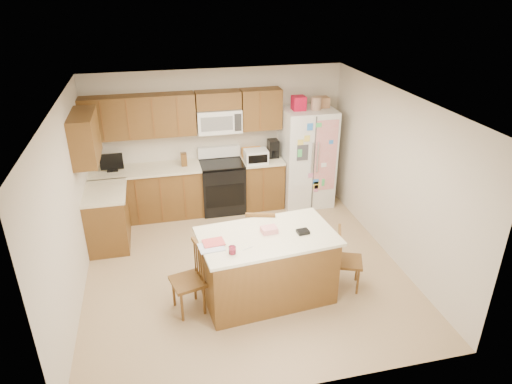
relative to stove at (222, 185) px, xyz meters
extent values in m
plane|color=tan|center=(0.00, -1.94, -0.47)|extent=(4.50, 4.50, 0.00)
cube|color=beige|center=(0.00, 0.31, 0.78)|extent=(4.50, 0.10, 2.50)
cube|color=beige|center=(0.00, -4.19, 0.78)|extent=(4.50, 0.10, 2.50)
cube|color=beige|center=(-2.25, -1.94, 0.78)|extent=(0.10, 4.50, 2.50)
cube|color=beige|center=(2.25, -1.94, 0.78)|extent=(0.10, 4.50, 2.50)
cube|color=white|center=(0.00, -1.94, 2.03)|extent=(4.50, 4.50, 0.04)
cube|color=brown|center=(-1.31, 0.01, -0.03)|extent=(1.87, 0.60, 0.88)
cube|color=brown|center=(0.74, 0.01, -0.03)|extent=(0.72, 0.60, 0.88)
cube|color=brown|center=(-1.95, -0.76, -0.03)|extent=(0.60, 0.95, 0.88)
cube|color=beige|center=(-1.31, 0.00, 0.43)|extent=(1.87, 0.64, 0.04)
cube|color=beige|center=(0.74, 0.00, 0.43)|extent=(0.72, 0.64, 0.04)
cube|color=beige|center=(-1.94, -0.76, 0.43)|extent=(0.64, 0.95, 0.04)
cube|color=brown|center=(-1.32, 0.15, 1.33)|extent=(1.85, 0.33, 0.70)
cube|color=brown|center=(0.75, 0.15, 1.33)|extent=(0.70, 0.33, 0.70)
cube|color=brown|center=(0.00, 0.15, 1.53)|extent=(0.76, 0.33, 0.29)
cube|color=brown|center=(-2.08, -0.76, 1.33)|extent=(0.33, 0.95, 0.70)
cube|color=brown|center=(-1.90, -0.02, 1.33)|extent=(0.02, 0.01, 0.66)
cube|color=brown|center=(-1.90, -0.29, -0.03)|extent=(0.02, 0.01, 0.84)
cube|color=brown|center=(-1.50, -0.02, 1.33)|extent=(0.02, 0.01, 0.66)
cube|color=brown|center=(-1.50, -0.29, -0.03)|extent=(0.02, 0.01, 0.84)
cube|color=brown|center=(-1.10, -0.02, 1.33)|extent=(0.02, 0.01, 0.66)
cube|color=brown|center=(-1.10, -0.29, -0.03)|extent=(0.02, 0.01, 0.84)
cube|color=brown|center=(-0.70, -0.02, 1.33)|extent=(0.01, 0.01, 0.66)
cube|color=brown|center=(-0.70, -0.29, -0.03)|extent=(0.01, 0.01, 0.84)
cube|color=brown|center=(0.70, -0.02, 1.33)|extent=(0.01, 0.01, 0.66)
cube|color=brown|center=(0.70, -0.29, -0.03)|extent=(0.01, 0.01, 0.84)
cube|color=white|center=(0.00, 0.12, 1.18)|extent=(0.76, 0.38, 0.40)
cube|color=slate|center=(-0.06, -0.07, 1.18)|extent=(0.54, 0.01, 0.24)
cube|color=#262626|center=(0.30, -0.07, 1.18)|extent=(0.12, 0.01, 0.30)
cube|color=brown|center=(-0.65, 0.01, 0.56)|extent=(0.10, 0.14, 0.22)
cube|color=black|center=(-1.85, 0.03, 0.46)|extent=(0.18, 0.12, 0.02)
cube|color=black|center=(-1.85, 0.03, 0.62)|extent=(0.38, 0.03, 0.28)
cube|color=orange|center=(0.58, 0.09, 0.54)|extent=(0.35, 0.22, 0.18)
cube|color=white|center=(0.60, -0.14, 0.56)|extent=(0.40, 0.28, 0.23)
cube|color=black|center=(0.60, -0.28, 0.56)|extent=(0.34, 0.01, 0.15)
cube|color=black|center=(0.96, 0.06, 0.61)|extent=(0.18, 0.22, 0.32)
cylinder|color=black|center=(0.96, -0.01, 0.54)|extent=(0.12, 0.12, 0.12)
cube|color=black|center=(0.00, -0.01, -0.03)|extent=(0.76, 0.64, 0.88)
cube|color=black|center=(0.00, -0.33, -0.05)|extent=(0.68, 0.01, 0.42)
cube|color=black|center=(0.00, -0.01, 0.43)|extent=(0.76, 0.64, 0.03)
cube|color=white|center=(0.00, 0.25, 0.56)|extent=(0.76, 0.10, 0.20)
cube|color=white|center=(1.57, -0.06, 0.43)|extent=(0.90, 0.75, 1.80)
cube|color=#4C4C4C|center=(1.57, -0.44, 0.43)|extent=(0.02, 0.01, 1.75)
cube|color=silver|center=(1.52, -0.47, 0.58)|extent=(0.02, 0.03, 0.55)
cube|color=silver|center=(1.62, -0.47, 0.58)|extent=(0.02, 0.03, 0.55)
cube|color=#3F3F44|center=(1.35, -0.44, 0.68)|extent=(0.20, 0.01, 0.28)
cube|color=#D84C59|center=(1.77, -0.44, 0.58)|extent=(0.42, 0.01, 1.30)
cube|color=#B70A2B|center=(1.37, -0.06, 1.45)|extent=(0.22, 0.22, 0.24)
cylinder|color=tan|center=(1.67, -0.11, 1.44)|extent=(0.18, 0.18, 0.22)
cube|color=#A67550|center=(1.85, 0.02, 1.42)|extent=(0.18, 0.20, 0.18)
cube|color=brown|center=(0.17, -2.63, -0.02)|extent=(1.72, 1.08, 0.90)
cube|color=beige|center=(0.17, -2.63, 0.45)|extent=(1.81, 1.16, 0.04)
cylinder|color=#B70A2B|center=(-0.34, -2.94, 0.50)|extent=(0.08, 0.08, 0.06)
cylinder|color=white|center=(-0.34, -2.94, 0.51)|extent=(0.09, 0.09, 0.09)
cube|color=#E7797D|center=(0.21, -2.56, 0.50)|extent=(0.21, 0.17, 0.07)
cube|color=black|center=(0.62, -2.68, 0.49)|extent=(0.16, 0.13, 0.04)
cube|color=white|center=(-0.57, -2.76, 0.48)|extent=(0.32, 0.27, 0.01)
cube|color=#D84C4C|center=(-0.53, -2.68, 0.49)|extent=(0.28, 0.22, 0.01)
cylinder|color=white|center=(-0.14, -2.89, 0.48)|extent=(0.13, 0.06, 0.01)
cube|color=brown|center=(-0.88, -2.69, -0.04)|extent=(0.48, 0.49, 0.04)
cylinder|color=brown|center=(-1.06, -2.56, -0.27)|extent=(0.03, 0.03, 0.42)
cylinder|color=brown|center=(-0.98, -2.88, -0.27)|extent=(0.03, 0.03, 0.42)
cylinder|color=brown|center=(-0.78, -2.49, -0.27)|extent=(0.03, 0.03, 0.42)
cylinder|color=brown|center=(-0.70, -2.81, -0.27)|extent=(0.03, 0.03, 0.42)
cylinder|color=brown|center=(-0.75, -2.51, 0.22)|extent=(0.02, 0.02, 0.47)
cylinder|color=brown|center=(-0.73, -2.58, 0.22)|extent=(0.02, 0.02, 0.47)
cylinder|color=brown|center=(-0.72, -2.65, 0.22)|extent=(0.02, 0.02, 0.47)
cylinder|color=brown|center=(-0.70, -2.72, 0.22)|extent=(0.02, 0.02, 0.47)
cylinder|color=brown|center=(-0.68, -2.79, 0.22)|extent=(0.02, 0.02, 0.47)
cube|color=brown|center=(-0.72, -2.65, 0.45)|extent=(0.13, 0.39, 0.05)
cube|color=brown|center=(0.24, -1.97, -0.02)|extent=(0.52, 0.51, 0.05)
cylinder|color=brown|center=(0.45, -1.87, -0.25)|extent=(0.04, 0.04, 0.44)
cylinder|color=brown|center=(0.11, -1.78, -0.25)|extent=(0.04, 0.04, 0.44)
cylinder|color=brown|center=(0.37, -2.17, -0.25)|extent=(0.04, 0.04, 0.44)
cylinder|color=brown|center=(0.03, -2.07, -0.25)|extent=(0.04, 0.04, 0.44)
cylinder|color=brown|center=(0.34, -2.18, 0.25)|extent=(0.02, 0.02, 0.49)
cylinder|color=brown|center=(0.27, -2.16, 0.25)|extent=(0.02, 0.02, 0.49)
cylinder|color=brown|center=(0.19, -2.14, 0.25)|extent=(0.02, 0.02, 0.49)
cylinder|color=brown|center=(0.12, -2.12, 0.25)|extent=(0.02, 0.02, 0.49)
cylinder|color=brown|center=(0.05, -2.10, 0.25)|extent=(0.02, 0.02, 0.49)
cube|color=brown|center=(0.19, -2.14, 0.49)|extent=(0.40, 0.15, 0.05)
cube|color=brown|center=(1.30, -2.68, -0.07)|extent=(0.48, 0.49, 0.04)
cylinder|color=brown|center=(1.37, -2.88, -0.28)|extent=(0.03, 0.03, 0.39)
cylinder|color=brown|center=(1.48, -2.59, -0.28)|extent=(0.03, 0.03, 0.39)
cylinder|color=brown|center=(1.11, -2.78, -0.28)|extent=(0.03, 0.03, 0.39)
cylinder|color=brown|center=(1.23, -2.49, -0.28)|extent=(0.03, 0.03, 0.39)
cylinder|color=brown|center=(1.10, -2.75, 0.17)|extent=(0.02, 0.02, 0.43)
cylinder|color=brown|center=(1.13, -2.69, 0.17)|extent=(0.02, 0.02, 0.43)
cylinder|color=brown|center=(1.15, -2.63, 0.17)|extent=(0.02, 0.02, 0.43)
cylinder|color=brown|center=(1.18, -2.56, 0.17)|extent=(0.02, 0.02, 0.43)
cylinder|color=brown|center=(1.20, -2.50, 0.17)|extent=(0.02, 0.02, 0.43)
cube|color=brown|center=(1.15, -2.63, 0.38)|extent=(0.17, 0.35, 0.05)
camera|label=1|loc=(-1.10, -7.43, 3.45)|focal=32.00mm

